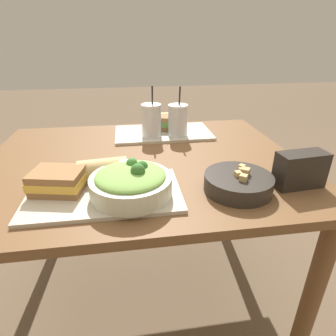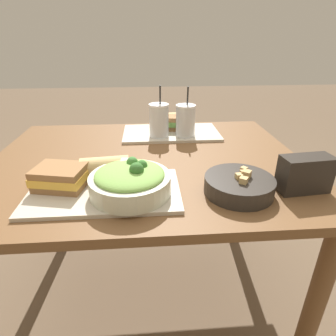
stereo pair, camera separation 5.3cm
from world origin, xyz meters
name	(u,v)px [view 1 (the left image)]	position (x,y,z in m)	size (l,w,h in m)	color
ground_plane	(148,297)	(0.00, 0.00, 0.00)	(12.00, 12.00, 0.00)	brown
dining_table	(143,184)	(0.00, 0.00, 0.64)	(1.17, 0.91, 0.74)	brown
tray_near	(105,194)	(-0.12, -0.25, 0.75)	(0.44, 0.25, 0.01)	#BCB29E
tray_far	(163,133)	(0.12, 0.28, 0.75)	(0.44, 0.25, 0.01)	#BCB29E
salad_bowl	(131,182)	(-0.05, -0.27, 0.80)	(0.23, 0.23, 0.10)	beige
soup_bowl	(238,182)	(0.27, -0.27, 0.77)	(0.20, 0.20, 0.07)	#2D2823
sandwich_near	(58,181)	(-0.25, -0.22, 0.79)	(0.17, 0.14, 0.06)	olive
baguette_near	(104,169)	(-0.13, -0.16, 0.79)	(0.16, 0.08, 0.07)	tan
sandwich_far	(166,122)	(0.14, 0.32, 0.79)	(0.15, 0.13, 0.06)	olive
baguette_far	(157,120)	(0.10, 0.36, 0.79)	(0.14, 0.08, 0.07)	tan
drink_cup_dark	(151,122)	(0.06, 0.22, 0.82)	(0.09, 0.09, 0.22)	silver
drink_cup_red	(178,121)	(0.18, 0.22, 0.82)	(0.09, 0.09, 0.22)	silver
chip_bag	(300,170)	(0.46, -0.27, 0.80)	(0.16, 0.08, 0.11)	#28231E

